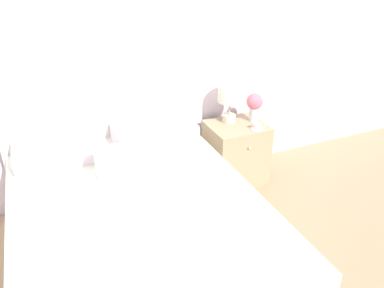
{
  "coord_description": "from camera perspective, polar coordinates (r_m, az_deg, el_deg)",
  "views": [
    {
      "loc": [
        -0.43,
        -2.85,
        1.95
      ],
      "look_at": [
        0.57,
        -0.54,
        0.64
      ],
      "focal_mm": 35.0,
      "sensor_mm": 36.0,
      "label": 1
    }
  ],
  "objects": [
    {
      "name": "ground_plane",
      "position": [
        3.48,
        -12.3,
        -7.21
      ],
      "size": [
        12.0,
        12.0,
        0.0
      ],
      "primitive_type": "plane",
      "color": "tan"
    },
    {
      "name": "wall_back",
      "position": [
        3.02,
        -15.11,
        14.28
      ],
      "size": [
        8.0,
        0.06,
        2.6
      ],
      "color": "white",
      "rests_on": "ground_plane"
    },
    {
      "name": "bed",
      "position": [
        2.57,
        -8.52,
        -12.47
      ],
      "size": [
        1.55,
        1.97,
        1.02
      ],
      "color": "white",
      "rests_on": "ground_plane"
    },
    {
      "name": "nightstand",
      "position": [
        3.47,
        6.62,
        -1.3
      ],
      "size": [
        0.5,
        0.46,
        0.57
      ],
      "color": "tan",
      "rests_on": "ground_plane"
    },
    {
      "name": "table_lamp",
      "position": [
        3.31,
        5.82,
        7.21
      ],
      "size": [
        0.21,
        0.21,
        0.34
      ],
      "color": "beige",
      "rests_on": "nightstand"
    },
    {
      "name": "flower_vase",
      "position": [
        3.38,
        9.51,
        6.01
      ],
      "size": [
        0.15,
        0.15,
        0.26
      ],
      "color": "silver",
      "rests_on": "nightstand"
    },
    {
      "name": "teacup",
      "position": [
        3.27,
        9.85,
        2.63
      ],
      "size": [
        0.1,
        0.1,
        0.06
      ],
      "color": "white",
      "rests_on": "nightstand"
    }
  ]
}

